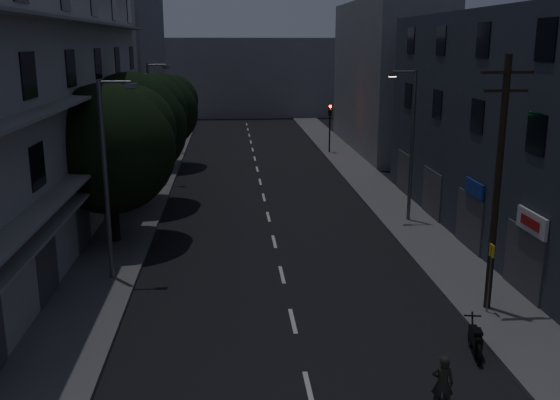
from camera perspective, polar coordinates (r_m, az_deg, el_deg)
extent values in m
plane|color=black|center=(39.80, -1.53, 0.42)|extent=(160.00, 160.00, 0.00)
cube|color=#565659|center=(40.09, -12.30, 0.30)|extent=(3.00, 90.00, 0.15)
cube|color=#565659|center=(40.87, 9.02, 0.72)|extent=(3.00, 90.00, 0.15)
cube|color=beige|center=(18.39, 2.67, -16.95)|extent=(0.15, 2.00, 0.01)
cube|color=beige|center=(22.33, 1.18, -10.98)|extent=(0.15, 2.00, 0.01)
cube|color=beige|center=(26.45, 0.18, -6.84)|extent=(0.15, 2.00, 0.01)
cube|color=beige|center=(30.68, -0.54, -3.82)|extent=(0.15, 2.00, 0.01)
cube|color=beige|center=(34.97, -1.07, -1.53)|extent=(0.15, 2.00, 0.01)
cube|color=beige|center=(39.31, -1.49, 0.25)|extent=(0.15, 2.00, 0.01)
cube|color=beige|center=(43.69, -1.83, 1.67)|extent=(0.15, 2.00, 0.01)
cube|color=beige|center=(48.09, -2.10, 2.84)|extent=(0.15, 2.00, 0.01)
cube|color=beige|center=(52.50, -2.33, 3.81)|extent=(0.15, 2.00, 0.01)
cube|color=beige|center=(56.93, -2.52, 4.63)|extent=(0.15, 2.00, 0.01)
cube|color=beige|center=(61.37, -2.69, 5.33)|extent=(0.15, 2.00, 0.01)
cube|color=beige|center=(65.81, -2.83, 5.94)|extent=(0.15, 2.00, 0.01)
cube|color=beige|center=(70.27, -2.96, 6.47)|extent=(0.15, 2.00, 0.01)
cube|color=beige|center=(74.72, -3.07, 6.93)|extent=(0.15, 2.00, 0.01)
cube|color=#A2A29D|center=(33.20, -22.31, 8.85)|extent=(6.00, 36.00, 14.00)
cube|color=black|center=(24.78, -20.63, -4.37)|extent=(0.06, 1.60, 1.60)
cube|color=black|center=(30.35, -17.64, -0.78)|extent=(0.06, 1.60, 1.60)
cube|color=black|center=(36.06, -15.59, 1.69)|extent=(0.06, 1.60, 1.60)
cube|color=black|center=(41.85, -14.10, 3.48)|extent=(0.06, 1.60, 1.60)
cube|color=black|center=(47.69, -12.98, 4.83)|extent=(0.06, 1.60, 1.60)
cube|color=black|center=(24.00, -21.29, 2.90)|extent=(0.06, 1.60, 1.60)
cube|color=black|center=(29.72, -18.10, 5.19)|extent=(0.06, 1.60, 1.60)
cube|color=black|center=(35.53, -15.94, 6.73)|extent=(0.06, 1.60, 1.60)
cube|color=black|center=(41.39, -14.37, 7.83)|extent=(0.06, 1.60, 1.60)
cube|color=black|center=(47.29, -13.19, 8.65)|extent=(0.06, 1.60, 1.60)
cube|color=black|center=(23.64, -22.00, 10.52)|extent=(0.06, 1.60, 1.60)
cube|color=black|center=(29.42, -18.59, 11.35)|extent=(0.06, 1.60, 1.60)
cube|color=black|center=(35.28, -16.29, 11.88)|extent=(0.06, 1.60, 1.60)
cube|color=black|center=(41.18, -14.65, 12.25)|extent=(0.06, 1.60, 1.60)
cube|color=black|center=(47.10, -13.42, 12.52)|extent=(0.06, 1.60, 1.60)
cube|color=black|center=(35.32, -16.67, 17.06)|extent=(0.06, 1.60, 1.60)
cube|color=black|center=(41.22, -14.94, 16.70)|extent=(0.06, 1.60, 1.60)
cube|color=black|center=(47.13, -13.65, 16.41)|extent=(0.06, 1.60, 1.60)
cube|color=gray|center=(32.70, -15.95, 3.99)|extent=(1.00, 32.40, 0.12)
cube|color=gray|center=(32.31, -16.34, 9.57)|extent=(1.00, 32.40, 0.12)
cube|color=gray|center=(32.24, -16.75, 15.24)|extent=(1.00, 32.40, 0.12)
cube|color=gray|center=(32.88, -16.01, 2.44)|extent=(0.80, 32.40, 0.12)
cube|color=#424247|center=(24.97, -20.48, -5.68)|extent=(0.06, 2.40, 2.40)
cube|color=#424247|center=(30.50, -17.54, -1.87)|extent=(0.06, 2.40, 2.40)
cube|color=#424247|center=(36.19, -15.51, 0.76)|extent=(0.06, 2.40, 2.40)
cube|color=#424247|center=(41.96, -14.04, 2.67)|extent=(0.06, 2.40, 2.40)
cube|color=#424247|center=(47.79, -12.92, 4.12)|extent=(0.06, 2.40, 2.40)
cube|color=#2D323D|center=(31.24, 22.30, 5.80)|extent=(6.00, 28.00, 11.00)
cube|color=black|center=(24.48, 22.39, 5.62)|extent=(0.06, 1.40, 1.50)
cube|color=black|center=(29.44, 17.59, 7.31)|extent=(0.06, 1.40, 1.50)
cube|color=black|center=(34.57, 14.18, 8.48)|extent=(0.06, 1.40, 1.50)
cube|color=black|center=(39.80, 11.64, 9.33)|extent=(0.06, 1.40, 1.50)
cube|color=black|center=(24.26, 23.14, 13.33)|extent=(0.06, 1.40, 1.50)
cube|color=black|center=(29.26, 18.09, 13.73)|extent=(0.06, 1.40, 1.50)
cube|color=black|center=(34.42, 14.52, 13.95)|extent=(0.06, 1.40, 1.50)
cube|color=black|center=(39.66, 11.89, 14.08)|extent=(0.06, 1.40, 1.50)
cube|color=#424247|center=(25.59, 21.33, -5.28)|extent=(0.06, 3.00, 2.60)
cube|color=#424247|center=(30.37, 16.89, -1.89)|extent=(0.06, 3.00, 2.60)
cube|color=#424247|center=(35.36, 13.69, 0.57)|extent=(0.06, 3.00, 2.60)
cube|color=#424247|center=(40.49, 11.29, 2.41)|extent=(0.06, 3.00, 2.60)
cube|color=silver|center=(24.64, 22.04, -1.93)|extent=(0.12, 2.20, 0.80)
cube|color=#B21414|center=(24.60, 21.87, -1.94)|extent=(0.02, 1.40, 0.36)
cube|color=navy|center=(29.48, 17.35, 1.02)|extent=(0.12, 2.00, 0.70)
cube|color=slate|center=(62.39, -14.16, 12.45)|extent=(6.00, 20.00, 16.00)
cube|color=slate|center=(57.43, 9.71, 11.05)|extent=(6.00, 20.00, 13.00)
cube|color=slate|center=(83.73, -3.31, 11.15)|extent=(24.00, 8.00, 10.00)
cylinder|color=black|center=(30.85, -14.99, 0.04)|extent=(0.44, 0.44, 4.11)
sphere|color=black|center=(30.36, -15.29, 4.55)|extent=(6.16, 6.16, 6.16)
sphere|color=black|center=(30.84, -13.43, 6.26)|extent=(4.31, 4.31, 4.31)
sphere|color=black|center=(29.84, -17.02, 5.17)|extent=(4.01, 4.01, 4.01)
cylinder|color=black|center=(37.51, -13.14, 2.69)|extent=(0.44, 0.44, 4.19)
sphere|color=black|center=(37.10, -13.36, 6.50)|extent=(6.31, 6.31, 6.31)
sphere|color=black|center=(37.65, -11.82, 7.90)|extent=(4.41, 4.41, 4.41)
sphere|color=black|center=(36.55, -14.77, 7.05)|extent=(4.10, 4.10, 4.10)
cylinder|color=black|center=(49.17, -10.76, 5.30)|extent=(0.44, 0.44, 3.85)
sphere|color=black|center=(48.87, -10.89, 7.98)|extent=(5.75, 5.75, 5.75)
sphere|color=black|center=(49.43, -9.84, 8.93)|extent=(4.02, 4.02, 4.02)
sphere|color=black|center=(48.34, -11.84, 8.38)|extent=(3.73, 3.73, 3.73)
cylinder|color=black|center=(54.69, 4.56, 6.05)|extent=(0.12, 0.12, 3.20)
cube|color=black|center=(54.44, 4.60, 8.19)|extent=(0.28, 0.22, 0.90)
sphere|color=#FF0C05|center=(54.26, 4.63, 8.52)|extent=(0.22, 0.22, 0.22)
sphere|color=#3F330C|center=(54.29, 4.63, 8.20)|extent=(0.22, 0.22, 0.22)
sphere|color=black|center=(54.32, 4.62, 7.89)|extent=(0.22, 0.22, 0.22)
cylinder|color=black|center=(55.06, -9.29, 5.97)|extent=(0.12, 0.12, 3.20)
cube|color=black|center=(54.81, -9.38, 8.09)|extent=(0.28, 0.22, 0.90)
sphere|color=black|center=(54.63, -9.40, 8.41)|extent=(0.22, 0.22, 0.22)
sphere|color=#3F330C|center=(54.66, -9.39, 8.10)|extent=(0.22, 0.22, 0.22)
sphere|color=#0CFF26|center=(54.69, -9.38, 7.79)|extent=(0.22, 0.22, 0.22)
cylinder|color=slate|center=(25.57, -15.64, 1.59)|extent=(0.18, 0.18, 8.00)
cylinder|color=slate|center=(24.93, -14.87, 10.40)|extent=(1.20, 0.10, 0.10)
cube|color=slate|center=(24.84, -13.46, 10.13)|extent=(0.45, 0.25, 0.18)
cube|color=#4C4C4C|center=(24.85, -13.45, 9.90)|extent=(0.35, 0.18, 0.04)
cylinder|color=#575B5E|center=(33.74, 11.96, 4.79)|extent=(0.18, 0.18, 8.00)
cylinder|color=#575B5E|center=(33.17, 11.30, 11.45)|extent=(1.20, 0.10, 0.10)
cube|color=#575B5E|center=(33.02, 10.27, 11.22)|extent=(0.45, 0.25, 0.18)
cube|color=#FFD88C|center=(33.02, 10.26, 11.05)|extent=(0.35, 0.18, 0.04)
cylinder|color=slate|center=(43.26, -11.77, 6.83)|extent=(0.18, 0.18, 8.00)
cylinder|color=slate|center=(42.88, -11.23, 12.03)|extent=(1.20, 0.10, 0.10)
cube|color=slate|center=(42.83, -10.40, 11.87)|extent=(0.45, 0.25, 0.18)
cube|color=#4C4C4C|center=(42.83, -10.40, 11.73)|extent=(0.35, 0.18, 0.04)
cylinder|color=black|center=(22.87, 19.25, 1.14)|extent=(0.24, 0.24, 9.00)
cube|color=black|center=(22.37, 20.08, 10.91)|extent=(1.80, 0.10, 0.10)
cube|color=black|center=(22.40, 19.94, 9.39)|extent=(1.50, 0.10, 0.10)
cylinder|color=#595B60|center=(23.39, 18.59, -6.85)|extent=(0.06, 0.06, 2.50)
cube|color=yellow|center=(23.05, 18.80, -4.41)|extent=(0.05, 0.35, 0.45)
torus|color=black|center=(20.44, 17.69, -13.33)|extent=(0.23, 0.69, 0.69)
torus|color=black|center=(21.46, 17.08, -11.91)|extent=(0.23, 0.69, 0.69)
cube|color=black|center=(20.82, 17.44, -11.84)|extent=(0.44, 1.09, 0.34)
cube|color=black|center=(20.58, 17.57, -11.38)|extent=(0.37, 0.48, 0.10)
cylinder|color=black|center=(21.24, 17.19, -10.90)|extent=(0.14, 0.43, 0.82)
cube|color=black|center=(21.20, 17.20, -10.08)|extent=(0.53, 0.14, 0.04)
imported|color=black|center=(16.91, 14.64, -15.91)|extent=(0.64, 0.50, 1.52)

